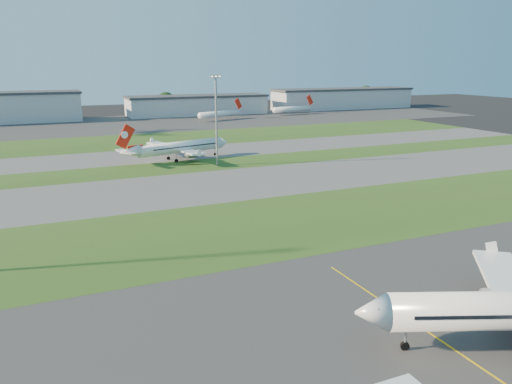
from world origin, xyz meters
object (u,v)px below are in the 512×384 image
airliner_taxiing (180,148)px  mini_jet_far (292,109)px  mini_jet_near (220,114)px  light_mast_centre (216,114)px

airliner_taxiing → mini_jet_far: (97.83, 111.48, -0.59)m
mini_jet_near → light_mast_centre: size_ratio=1.07×
mini_jet_near → mini_jet_far: same height
airliner_taxiing → mini_jet_near: airliner_taxiing is taller
mini_jet_near → airliner_taxiing: bearing=-134.6°
light_mast_centre → mini_jet_far: bearing=53.9°
airliner_taxiing → mini_jet_near: bearing=-130.7°
mini_jet_far → light_mast_centre: (-90.43, -124.17, 11.53)m
airliner_taxiing → light_mast_centre: light_mast_centre is taller
airliner_taxiing → mini_jet_far: airliner_taxiing is taller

